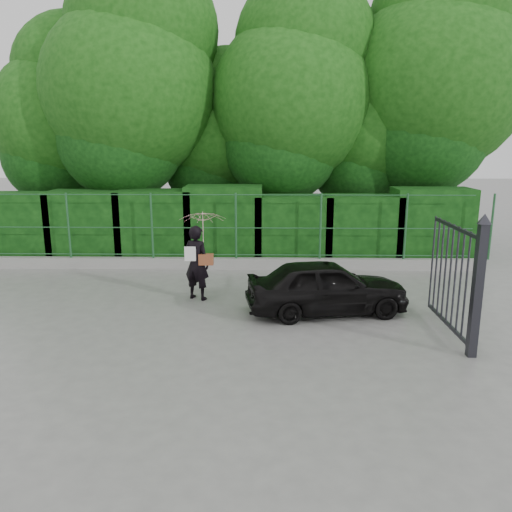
{
  "coord_description": "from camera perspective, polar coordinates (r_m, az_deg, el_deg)",
  "views": [
    {
      "loc": [
        1.23,
        -8.89,
        3.43
      ],
      "look_at": [
        1.02,
        1.3,
        1.1
      ],
      "focal_mm": 35.0,
      "sensor_mm": 36.0,
      "label": 1
    }
  ],
  "objects": [
    {
      "name": "hedge",
      "position": [
        14.64,
        -3.58,
        3.41
      ],
      "size": [
        14.2,
        1.2,
        2.21
      ],
      "color": "black",
      "rests_on": "ground"
    },
    {
      "name": "woman",
      "position": [
        11.0,
        -6.29,
        1.65
      ],
      "size": [
        1.01,
        1.02,
        1.97
      ],
      "color": "black",
      "rests_on": "ground"
    },
    {
      "name": "kerb",
      "position": [
        13.84,
        -3.93,
        -0.86
      ],
      "size": [
        14.0,
        0.25,
        0.3
      ],
      "primitive_type": "cube",
      "color": "#9E9E99",
      "rests_on": "ground"
    },
    {
      "name": "car",
      "position": [
        10.29,
        8.07,
        -3.47
      ],
      "size": [
        3.44,
        1.83,
        1.11
      ],
      "primitive_type": "imported",
      "rotation": [
        0.0,
        0.0,
        1.73
      ],
      "color": "black",
      "rests_on": "ground"
    },
    {
      "name": "fence",
      "position": [
        13.61,
        -3.07,
        3.43
      ],
      "size": [
        14.13,
        0.06,
        1.8
      ],
      "color": "#23582F",
      "rests_on": "kerb"
    },
    {
      "name": "ground",
      "position": [
        9.61,
        -6.3,
        -8.12
      ],
      "size": [
        80.0,
        80.0,
        0.0
      ],
      "primitive_type": "plane",
      "color": "gray"
    },
    {
      "name": "trees",
      "position": [
        16.67,
        0.94,
        16.97
      ],
      "size": [
        17.1,
        6.15,
        8.08
      ],
      "color": "black",
      "rests_on": "ground"
    },
    {
      "name": "gate",
      "position": [
        9.12,
        22.87,
        -2.41
      ],
      "size": [
        0.22,
        2.33,
        2.36
      ],
      "color": "#26262D",
      "rests_on": "ground"
    }
  ]
}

